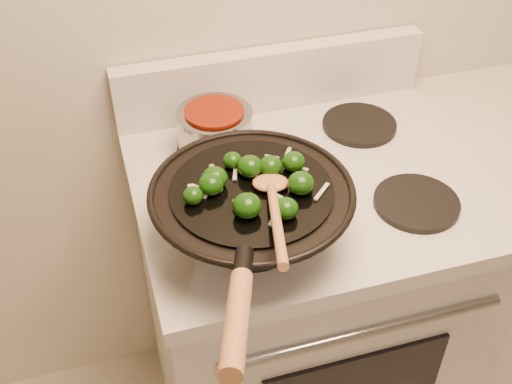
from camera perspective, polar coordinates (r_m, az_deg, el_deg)
name	(u,v)px	position (r m, az deg, el deg)	size (l,w,h in m)	color
stove	(301,307)	(1.75, 4.05, -10.13)	(0.78, 0.67, 1.08)	silver
wok	(252,211)	(1.22, -0.40, -1.74)	(0.39, 0.63, 0.21)	black
stirfry	(253,181)	(1.18, -0.29, 0.96)	(0.27, 0.21, 0.05)	#103808
wooden_spoon	(274,203)	(1.11, 1.58, -1.02)	(0.11, 0.31, 0.09)	#AC7044
saucepan	(215,130)	(1.46, -3.63, 5.55)	(0.17, 0.27, 0.10)	gray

